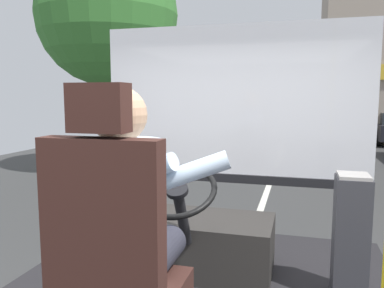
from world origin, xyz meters
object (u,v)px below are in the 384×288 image
fare_box (351,237)px  driver_seat (116,272)px  bus_driver (126,211)px  steering_console (197,241)px

fare_box → driver_seat: bearing=-131.3°
bus_driver → fare_box: 1.56m
driver_seat → steering_console: (-0.00, 1.29, -0.36)m
fare_box → bus_driver: bearing=-133.9°
driver_seat → steering_console: bearing=90.0°
bus_driver → fare_box: size_ratio=1.06×
steering_console → fare_box: (1.04, -0.10, 0.18)m
driver_seat → bus_driver: (0.00, 0.10, 0.22)m
driver_seat → fare_box: bearing=48.7°
driver_seat → steering_console: 1.34m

